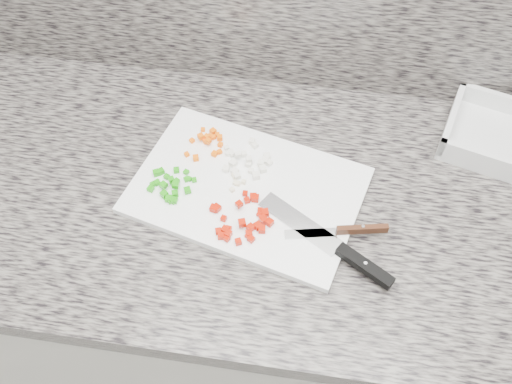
{
  "coord_description": "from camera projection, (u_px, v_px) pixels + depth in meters",
  "views": [
    {
      "loc": [
        -0.01,
        0.84,
        1.76
      ],
      "look_at": [
        -0.1,
        1.42,
        0.93
      ],
      "focal_mm": 40.0,
      "sensor_mm": 36.0,
      "label": 1
    }
  ],
  "objects": [
    {
      "name": "cabinet",
      "position": [
        296.0,
        304.0,
        1.43
      ],
      "size": [
        3.92,
        0.62,
        0.86
      ],
      "primitive_type": "cube",
      "color": "silver",
      "rests_on": "ground"
    },
    {
      "name": "countertop",
      "position": [
        309.0,
        204.0,
        1.06
      ],
      "size": [
        3.96,
        0.64,
        0.04
      ],
      "primitive_type": "cube",
      "color": "#69645C",
      "rests_on": "cabinet"
    },
    {
      "name": "cutting_board",
      "position": [
        247.0,
        190.0,
        1.05
      ],
      "size": [
        0.46,
        0.36,
        0.01
      ],
      "primitive_type": "cube",
      "rotation": [
        0.0,
        0.0,
        -0.25
      ],
      "color": "white",
      "rests_on": "countertop"
    },
    {
      "name": "carrot_pile",
      "position": [
        208.0,
        142.0,
        1.1
      ],
      "size": [
        0.07,
        0.08,
        0.02
      ],
      "color": "#FF6405",
      "rests_on": "cutting_board"
    },
    {
      "name": "onion_pile",
      "position": [
        248.0,
        162.0,
        1.07
      ],
      "size": [
        0.1,
        0.1,
        0.02
      ],
      "color": "white",
      "rests_on": "cutting_board"
    },
    {
      "name": "green_pepper_pile",
      "position": [
        170.0,
        186.0,
        1.04
      ],
      "size": [
        0.09,
        0.08,
        0.02
      ],
      "color": "#1E980D",
      "rests_on": "cutting_board"
    },
    {
      "name": "red_pepper_pile",
      "position": [
        244.0,
        221.0,
        0.99
      ],
      "size": [
        0.12,
        0.11,
        0.02
      ],
      "color": "#B71402",
      "rests_on": "cutting_board"
    },
    {
      "name": "garlic_pile",
      "position": [
        236.0,
        180.0,
        1.05
      ],
      "size": [
        0.03,
        0.05,
        0.01
      ],
      "color": "beige",
      "rests_on": "cutting_board"
    },
    {
      "name": "chef_knife",
      "position": [
        342.0,
        251.0,
        0.96
      ],
      "size": [
        0.24,
        0.17,
        0.02
      ],
      "rotation": [
        0.0,
        0.0,
        -0.55
      ],
      "color": "#BABBC0",
      "rests_on": "cutting_board"
    },
    {
      "name": "paring_knife",
      "position": [
        349.0,
        230.0,
        0.98
      ],
      "size": [
        0.18,
        0.05,
        0.02
      ],
      "rotation": [
        0.0,
        0.0,
        0.2
      ],
      "color": "#BABBC0",
      "rests_on": "cutting_board"
    },
    {
      "name": "tray",
      "position": [
        509.0,
        141.0,
        1.1
      ],
      "size": [
        0.28,
        0.24,
        0.05
      ],
      "rotation": [
        0.0,
        0.0,
        -0.27
      ],
      "color": "silver",
      "rests_on": "countertop"
    }
  ]
}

